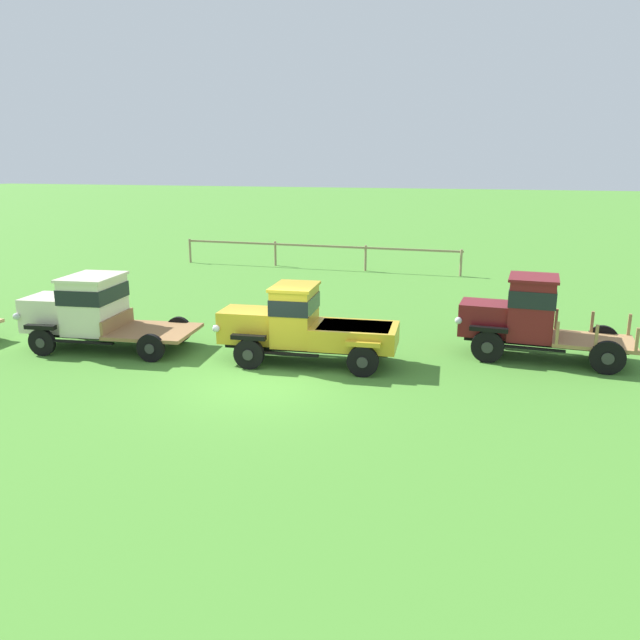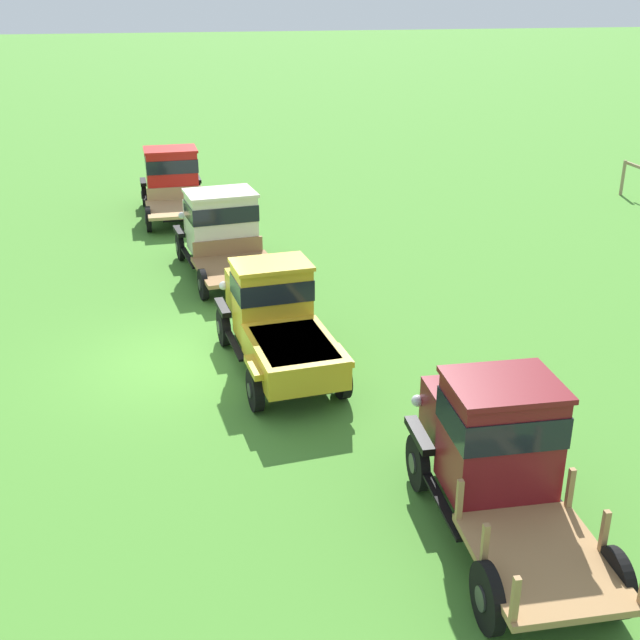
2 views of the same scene
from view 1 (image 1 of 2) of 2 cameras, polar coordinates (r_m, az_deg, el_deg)
The scene contains 5 objects.
ground_plane at distance 15.77m, azimuth -5.39°, elevation -5.70°, with size 240.00×240.00×0.00m, color #47842D.
paddock_fence at distance 32.32m, azimuth -0.21°, elevation 6.43°, with size 14.76×0.52×1.30m.
vintage_truck_second_in_line at distance 19.53m, azimuth -20.33°, elevation 0.91°, with size 5.29×2.68×2.18m.
vintage_truck_midrow_center at distance 16.96m, azimuth -1.53°, elevation -0.48°, with size 5.04×2.26×2.16m.
vintage_truck_far_side at distance 18.30m, azimuth 18.30°, elevation 0.44°, with size 4.76×1.99×2.33m.
Camera 1 is at (5.80, -13.65, 5.36)m, focal length 35.00 mm.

